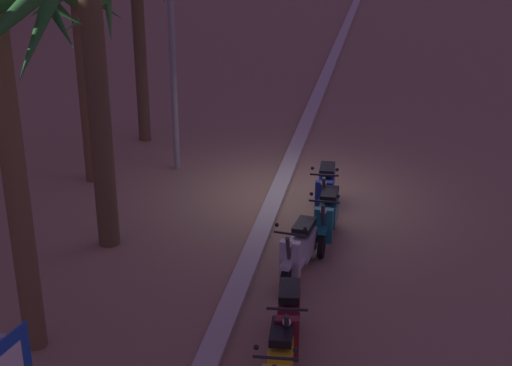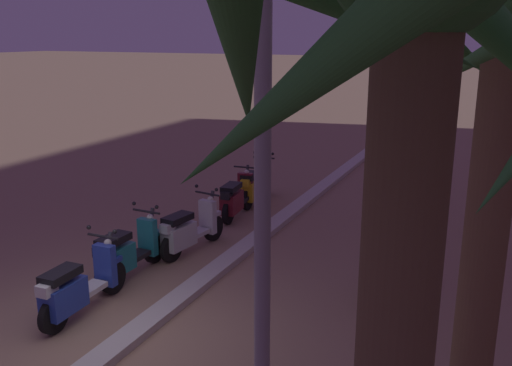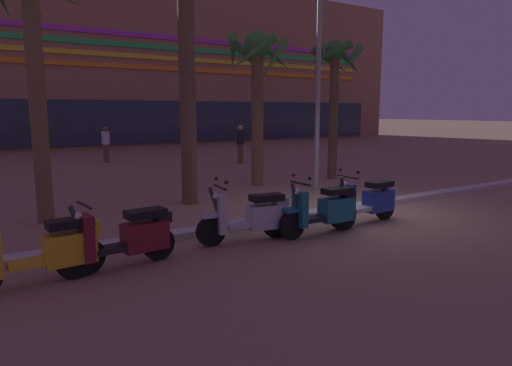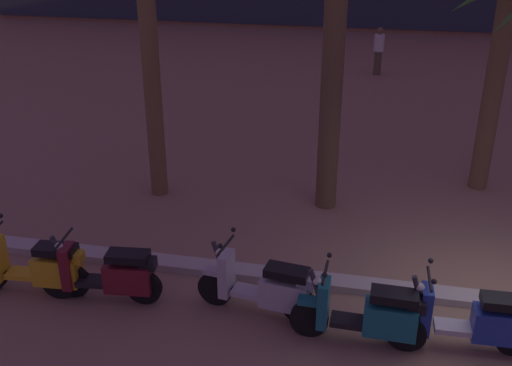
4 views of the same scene
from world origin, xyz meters
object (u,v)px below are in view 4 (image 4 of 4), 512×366
(scooter_maroon_gap_after_mid, at_px, (110,274))
(pedestrian_strolling_near_curb, at_px, (379,50))
(scooter_teal_mid_rear, at_px, (369,315))
(palm_tree_near_sign, at_px, (506,17))
(scooter_yellow_tail_end, at_px, (39,267))
(scooter_silver_mid_front, at_px, (266,288))
(scooter_blue_far_back, at_px, (476,321))

(scooter_maroon_gap_after_mid, distance_m, pedestrian_strolling_near_curb, 14.79)
(scooter_teal_mid_rear, xyz_separation_m, pedestrian_strolling_near_curb, (-0.28, 14.58, 0.40))
(palm_tree_near_sign, bearing_deg, pedestrian_strolling_near_curb, 104.34)
(scooter_yellow_tail_end, bearing_deg, scooter_silver_mid_front, 3.12)
(scooter_maroon_gap_after_mid, bearing_deg, scooter_teal_mid_rear, -3.09)
(scooter_maroon_gap_after_mid, relative_size, pedestrian_strolling_near_curb, 1.11)
(scooter_teal_mid_rear, relative_size, scooter_blue_far_back, 0.96)
(scooter_yellow_tail_end, height_order, scooter_blue_far_back, same)
(scooter_maroon_gap_after_mid, height_order, scooter_teal_mid_rear, scooter_teal_mid_rear)
(scooter_silver_mid_front, distance_m, scooter_teal_mid_rear, 1.47)
(scooter_silver_mid_front, xyz_separation_m, scooter_blue_far_back, (2.78, -0.18, 0.01))
(scooter_yellow_tail_end, bearing_deg, scooter_blue_far_back, 0.05)
(scooter_blue_far_back, xyz_separation_m, pedestrian_strolling_near_curb, (-1.62, 14.42, 0.40))
(scooter_silver_mid_front, bearing_deg, palm_tree_near_sign, 56.13)
(scooter_yellow_tail_end, xyz_separation_m, scooter_silver_mid_front, (3.38, 0.18, -0.00))
(scooter_blue_far_back, xyz_separation_m, palm_tree_near_sign, (0.69, 5.35, 2.99))
(palm_tree_near_sign, xyz_separation_m, pedestrian_strolling_near_curb, (-2.32, 9.07, -2.59))
(scooter_yellow_tail_end, relative_size, palm_tree_near_sign, 0.39)
(scooter_maroon_gap_after_mid, distance_m, palm_tree_near_sign, 8.38)
(scooter_yellow_tail_end, height_order, scooter_teal_mid_rear, same)
(palm_tree_near_sign, height_order, pedestrian_strolling_near_curb, palm_tree_near_sign)
(palm_tree_near_sign, bearing_deg, scooter_silver_mid_front, -123.87)
(palm_tree_near_sign, bearing_deg, scooter_yellow_tail_end, -142.01)
(scooter_teal_mid_rear, bearing_deg, scooter_yellow_tail_end, 178.12)
(pedestrian_strolling_near_curb, bearing_deg, palm_tree_near_sign, -75.66)
(scooter_silver_mid_front, xyz_separation_m, palm_tree_near_sign, (3.47, 5.17, 3.00))
(scooter_yellow_tail_end, bearing_deg, scooter_maroon_gap_after_mid, 2.21)
(scooter_silver_mid_front, height_order, scooter_blue_far_back, same)
(scooter_maroon_gap_after_mid, distance_m, scooter_silver_mid_front, 2.28)
(scooter_maroon_gap_after_mid, relative_size, scooter_blue_far_back, 0.97)
(pedestrian_strolling_near_curb, bearing_deg, scooter_yellow_tail_end, -107.46)
(scooter_yellow_tail_end, distance_m, pedestrian_strolling_near_curb, 15.12)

